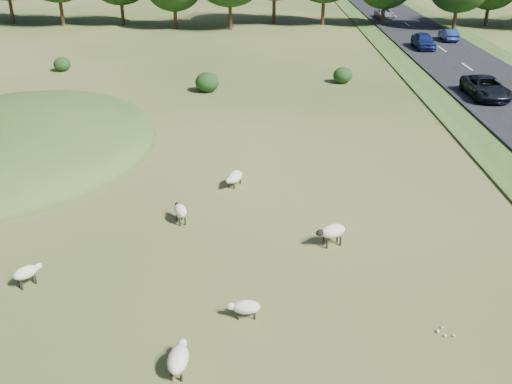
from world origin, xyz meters
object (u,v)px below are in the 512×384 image
at_px(sheep_4, 180,210).
at_px(car_3, 449,35).
at_px(sheep_0, 26,272).
at_px(sheep_1, 332,231).
at_px(sheep_3, 178,358).
at_px(sheep_5, 234,177).
at_px(sheep_2, 245,307).
at_px(car_6, 486,87).
at_px(car_5, 385,13).
at_px(car_4, 423,41).

xyz_separation_m(sheep_4, car_3, (23.08, 41.63, 0.29)).
xyz_separation_m(sheep_0, sheep_1, (10.86, 2.95, 0.10)).
distance_m(sheep_3, sheep_5, 12.70).
relative_size(sheep_2, car_6, 0.21).
xyz_separation_m(sheep_5, car_5, (17.20, 54.40, 0.40)).
distance_m(car_5, car_6, 39.06).
xyz_separation_m(car_5, car_6, (0.00, -39.06, 0.09)).
bearing_deg(sheep_4, sheep_1, -128.90).
bearing_deg(sheep_4, sheep_0, 113.20).
distance_m(sheep_4, car_6, 27.12).
height_order(sheep_0, sheep_5, sheep_5).
xyz_separation_m(sheep_4, car_5, (19.28, 58.14, 0.32)).
height_order(sheep_1, car_6, car_6).
bearing_deg(sheep_5, car_4, 177.18).
height_order(sheep_0, car_3, car_3).
distance_m(sheep_3, car_3, 55.09).
xyz_separation_m(car_3, car_4, (-3.80, -4.42, 0.16)).
relative_size(sheep_1, car_5, 0.29).
xyz_separation_m(sheep_5, car_4, (17.20, 33.48, 0.53)).
relative_size(sheep_3, car_6, 0.26).
xyz_separation_m(sheep_3, sheep_4, (-1.20, 8.93, 0.09)).
bearing_deg(sheep_0, car_4, 12.43).
distance_m(sheep_0, car_3, 54.07).
relative_size(sheep_2, sheep_4, 0.93).
bearing_deg(car_6, sheep_3, -122.83).
height_order(sheep_4, car_6, car_6).
bearing_deg(car_5, sheep_1, -102.31).
height_order(sheep_2, sheep_3, sheep_3).
bearing_deg(car_4, sheep_4, -117.39).
bearing_deg(car_3, sheep_4, 61.00).
xyz_separation_m(car_4, car_5, (0.00, 20.93, -0.13)).
bearing_deg(car_3, car_6, 80.43).
bearing_deg(sheep_5, sheep_0, -14.02).
relative_size(sheep_1, sheep_5, 0.95).
relative_size(car_4, car_5, 0.98).
height_order(sheep_2, car_4, car_4).
xyz_separation_m(sheep_2, car_4, (16.30, 43.64, 0.62)).
xyz_separation_m(sheep_3, car_4, (18.07, 46.14, 0.54)).
bearing_deg(car_5, car_3, -77.04).
distance_m(sheep_2, car_5, 66.59).
bearing_deg(sheep_5, car_6, 156.11).
bearing_deg(car_5, sheep_4, -108.34).
bearing_deg(sheep_4, sheep_2, -177.59).
xyz_separation_m(sheep_4, car_6, (19.28, 19.08, 0.41)).
bearing_deg(car_4, sheep_1, -108.54).
distance_m(sheep_3, sheep_4, 9.01).
distance_m(sheep_1, sheep_3, 8.68).
bearing_deg(car_6, sheep_2, -122.57).
relative_size(sheep_0, sheep_1, 0.77).
height_order(car_4, car_6, car_4).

